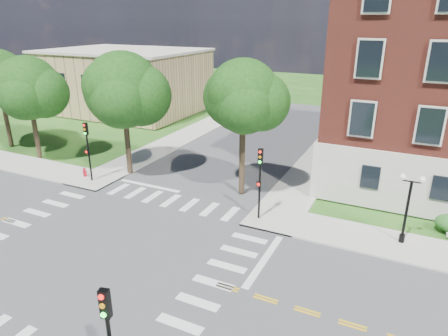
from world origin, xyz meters
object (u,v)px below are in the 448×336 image
at_px(traffic_signal_se, 109,336).
at_px(traffic_signal_ne, 260,175).
at_px(traffic_signal_nw, 87,144).
at_px(twin_lamp_west, 408,205).
at_px(fire_hydrant, 85,172).

distance_m(traffic_signal_se, traffic_signal_ne, 14.86).
bearing_deg(traffic_signal_nw, traffic_signal_ne, -0.74).
height_order(traffic_signal_se, twin_lamp_west, traffic_signal_se).
bearing_deg(traffic_signal_se, traffic_signal_ne, 92.41).
height_order(traffic_signal_se, fire_hydrant, traffic_signal_se).
xyz_separation_m(twin_lamp_west, fire_hydrant, (-24.37, -0.23, -2.06)).
distance_m(traffic_signal_ne, twin_lamp_west, 8.74).
bearing_deg(twin_lamp_west, traffic_signal_ne, -174.27).
distance_m(traffic_signal_se, twin_lamp_west, 17.67).
xyz_separation_m(traffic_signal_se, twin_lamp_west, (8.05, 15.71, -0.66)).
xyz_separation_m(traffic_signal_se, traffic_signal_ne, (-0.63, 14.84, 0.00)).
bearing_deg(traffic_signal_ne, traffic_signal_nw, 179.26).
relative_size(traffic_signal_nw, fire_hydrant, 6.40).
xyz_separation_m(traffic_signal_ne, fire_hydrant, (-15.70, 0.64, -2.72)).
distance_m(twin_lamp_west, fire_hydrant, 24.46).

